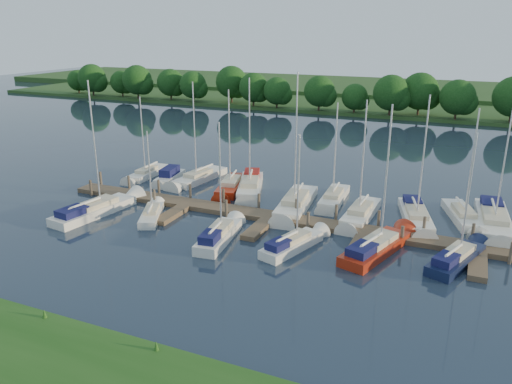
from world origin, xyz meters
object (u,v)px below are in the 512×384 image
at_px(motorboat, 169,178).
at_px(sailboat_n_0, 147,174).
at_px(sailboat_n_5, 295,206).
at_px(sailboat_s_2, 219,236).
at_px(dock, 268,219).

bearing_deg(motorboat, sailboat_n_0, -15.29).
bearing_deg(motorboat, sailboat_n_5, 161.81).
bearing_deg(sailboat_s_2, sailboat_n_5, 64.65).
xyz_separation_m(sailboat_n_0, sailboat_s_2, (14.98, -11.84, 0.08)).
bearing_deg(sailboat_n_0, sailboat_n_5, 168.26).
height_order(sailboat_n_0, motorboat, sailboat_n_0).
height_order(dock, sailboat_s_2, sailboat_s_2).
height_order(dock, sailboat_n_0, sailboat_n_0).
distance_m(sailboat_n_0, sailboat_s_2, 19.09).
xyz_separation_m(sailboat_n_0, sailboat_n_5, (17.94, -3.01, 0.01)).
height_order(dock, motorboat, motorboat).
relative_size(motorboat, sailboat_n_5, 0.45).
relative_size(dock, sailboat_n_0, 4.48).
bearing_deg(dock, sailboat_n_5, 75.40).
bearing_deg(sailboat_n_5, dock, 69.02).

